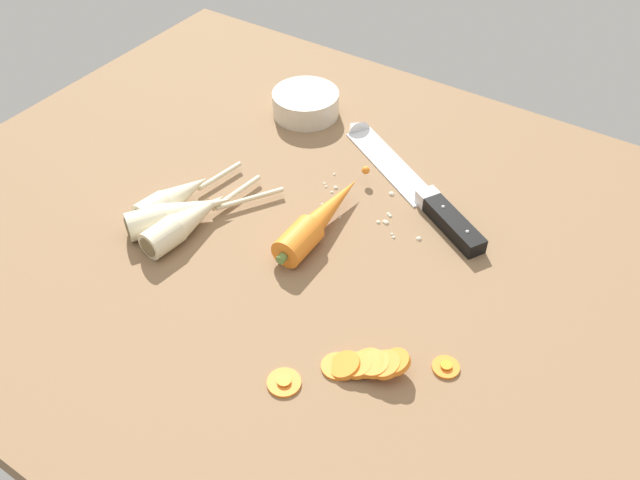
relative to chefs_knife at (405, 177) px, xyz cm
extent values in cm
cube|color=brown|center=(-2.68, -16.87, -2.65)|extent=(120.00, 90.00, 4.00)
cube|color=silver|center=(-3.65, 2.10, -0.40)|extent=(19.54, 13.77, 0.50)
cone|color=silver|center=(-13.37, 7.67, -0.40)|extent=(4.57, 4.93, 3.96)
cube|color=silver|center=(5.02, -2.88, 0.45)|extent=(3.20, 3.55, 2.20)
cube|color=black|center=(10.66, -6.12, 0.45)|extent=(10.93, 7.90, 2.20)
sphere|color=silver|center=(8.23, -4.72, 1.55)|extent=(0.50, 0.50, 0.50)
sphere|color=silver|center=(13.08, -7.51, 1.55)|extent=(0.50, 0.50, 0.50)
cylinder|color=orange|center=(-4.59, -21.17, 1.45)|extent=(4.30, 6.35, 4.20)
cone|color=orange|center=(-4.71, -13.62, 1.45)|extent=(4.23, 15.15, 3.99)
sphere|color=orange|center=(-4.87, -3.36, 1.45)|extent=(1.20, 1.20, 1.20)
cylinder|color=#5B7F3D|center=(-4.53, -24.91, 1.45)|extent=(1.22, 1.02, 1.20)
cylinder|color=beige|center=(-19.92, -30.27, 1.35)|extent=(4.55, 5.30, 4.00)
cone|color=beige|center=(-19.12, -23.56, 1.35)|extent=(4.80, 9.03, 3.80)
cylinder|color=beige|center=(-18.30, -16.69, 0.45)|extent=(1.80, 9.37, 0.70)
cylinder|color=brown|center=(-20.21, -32.68, 1.35)|extent=(2.82, 0.63, 2.80)
cylinder|color=beige|center=(-23.68, -29.24, 1.35)|extent=(6.17, 6.55, 4.00)
cone|color=beige|center=(-19.81, -23.10, 1.35)|extent=(8.17, 9.88, 3.80)
cylinder|color=beige|center=(-15.84, -16.82, 0.45)|extent=(5.96, 8.87, 0.70)
cylinder|color=brown|center=(-25.08, -31.45, 1.35)|extent=(2.53, 1.75, 2.80)
cylinder|color=beige|center=(-24.64, -26.98, 1.35)|extent=(4.62, 4.81, 4.00)
cone|color=beige|center=(-23.71, -21.18, 1.35)|extent=(4.94, 8.02, 3.80)
cylinder|color=beige|center=(-22.76, -15.24, 0.45)|extent=(1.98, 8.14, 0.70)
cylinder|color=brown|center=(-24.97, -29.06, 1.35)|extent=(2.81, 0.74, 2.80)
cylinder|color=orange|center=(9.47, -33.83, -0.30)|extent=(3.72, 3.72, 0.70)
cylinder|color=orange|center=(10.29, -33.49, -0.06)|extent=(3.89, 3.72, 2.49)
cylinder|color=orange|center=(11.56, -32.87, 0.19)|extent=(3.57, 3.46, 1.92)
cylinder|color=orange|center=(12.45, -32.10, 0.43)|extent=(3.93, 3.80, 2.23)
cylinder|color=orange|center=(13.17, -32.04, 0.68)|extent=(3.69, 3.58, 1.96)
cylinder|color=orange|center=(14.27, -31.61, 0.92)|extent=(3.82, 3.68, 2.27)
cylinder|color=orange|center=(15.12, -30.82, 1.17)|extent=(3.64, 3.46, 2.50)
cylinder|color=orange|center=(19.71, -27.24, -0.30)|extent=(3.14, 3.14, 0.70)
cylinder|color=orange|center=(19.71, -27.24, -0.03)|extent=(1.32, 1.32, 0.16)
cylinder|color=orange|center=(5.72, -38.87, -0.30)|extent=(3.83, 3.83, 0.70)
cylinder|color=orange|center=(5.72, -38.87, -0.03)|extent=(1.61, 1.61, 0.16)
cylinder|color=beige|center=(-22.37, 6.78, 1.35)|extent=(11.00, 11.00, 4.00)
cylinder|color=#ABA392|center=(-22.37, 6.78, 1.83)|extent=(8.80, 8.80, 2.80)
sphere|color=beige|center=(4.54, -11.70, -0.40)|extent=(0.50, 0.50, 0.50)
sphere|color=beige|center=(-0.16, -3.84, -0.25)|extent=(0.81, 0.81, 0.81)
sphere|color=beige|center=(-7.67, -7.08, -0.31)|extent=(0.68, 0.68, 0.68)
sphere|color=beige|center=(4.02, -11.28, -0.43)|extent=(0.44, 0.44, 0.44)
sphere|color=beige|center=(1.63, -7.95, -0.37)|extent=(0.57, 0.57, 0.57)
sphere|color=beige|center=(2.00, -8.13, -0.37)|extent=(0.55, 0.55, 0.55)
sphere|color=beige|center=(-7.26, -11.29, -0.41)|extent=(0.48, 0.48, 0.48)
sphere|color=beige|center=(-8.99, -7.63, -0.44)|extent=(0.42, 0.42, 0.42)
sphere|color=beige|center=(2.28, -9.70, -0.30)|extent=(0.71, 0.71, 0.71)
sphere|color=beige|center=(1.99, -9.62, -0.31)|extent=(0.68, 0.68, 0.68)
sphere|color=beige|center=(-3.82, -12.23, -0.40)|extent=(0.50, 0.50, 0.50)
sphere|color=beige|center=(7.51, -10.11, -0.29)|extent=(0.73, 0.73, 0.73)
sphere|color=beige|center=(-9.57, -7.16, -0.42)|extent=(0.45, 0.45, 0.45)
sphere|color=beige|center=(-9.55, -4.55, -0.43)|extent=(0.44, 0.44, 0.44)
sphere|color=beige|center=(10.13, -3.64, -0.32)|extent=(0.67, 0.67, 0.67)
sphere|color=beige|center=(-7.59, -8.25, -0.42)|extent=(0.46, 0.46, 0.46)
sphere|color=beige|center=(1.29, -10.20, -0.35)|extent=(0.59, 0.59, 0.59)
camera|label=1|loc=(32.51, -72.42, 62.06)|focal=37.86mm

